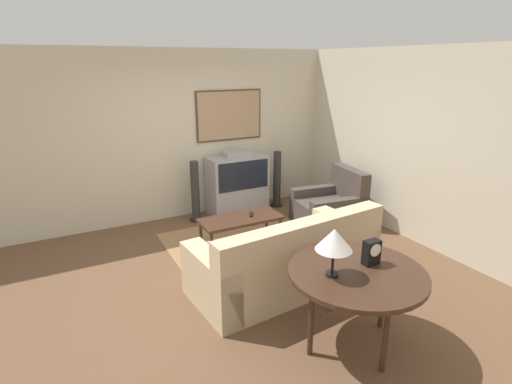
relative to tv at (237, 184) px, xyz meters
name	(u,v)px	position (x,y,z in m)	size (l,w,h in m)	color
ground_plane	(240,268)	(-0.83, -1.80, -0.51)	(12.00, 12.00, 0.00)	brown
wall_back	(182,136)	(-0.82, 0.33, 0.85)	(12.00, 0.10, 2.70)	beige
wall_right	(401,144)	(1.80, -1.80, 0.84)	(0.06, 12.00, 2.70)	beige
area_rug	(246,244)	(-0.46, -1.24, -0.50)	(2.11, 1.86, 0.01)	#99704C
tv	(237,184)	(0.00, 0.00, 0.00)	(0.99, 0.51, 1.08)	#9E9EA3
couch	(287,261)	(-0.54, -2.44, -0.19)	(2.21, 1.13, 0.91)	#CCB289
armchair	(330,207)	(1.09, -1.16, -0.23)	(1.05, 0.97, 0.88)	#473D38
coffee_table	(241,221)	(-0.56, -1.29, -0.11)	(1.13, 0.50, 0.45)	#3D2619
console_table	(357,277)	(-0.53, -3.58, 0.19)	(1.21, 1.21, 0.76)	#3D2619
table_lamp	(334,240)	(-0.78, -3.54, 0.58)	(0.31, 0.31, 0.43)	black
mantel_clock	(371,252)	(-0.35, -3.54, 0.37)	(0.15, 0.10, 0.23)	black
remote	(251,214)	(-0.39, -1.27, -0.05)	(0.12, 0.16, 0.02)	black
speaker_tower_left	(195,193)	(-0.77, -0.03, -0.03)	(0.23, 0.23, 1.00)	black
speaker_tower_right	(277,180)	(0.77, -0.03, -0.03)	(0.23, 0.23, 1.00)	black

